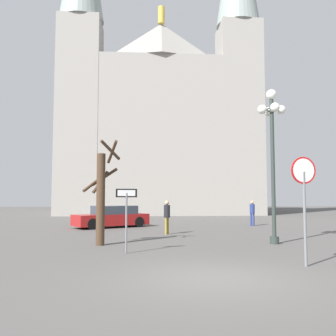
# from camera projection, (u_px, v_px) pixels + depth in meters

# --- Properties ---
(ground_plane) EXTENTS (120.00, 120.00, 0.00)m
(ground_plane) POSITION_uv_depth(u_px,v_px,m) (213.00, 279.00, 8.62)
(ground_plane) COLOR #514F4C
(cathedral) EXTENTS (21.43, 12.59, 37.01)m
(cathedral) POSITION_uv_depth(u_px,v_px,m) (159.00, 116.00, 41.54)
(cathedral) COLOR gray
(cathedral) RESTS_ON ground
(stop_sign) EXTENTS (0.75, 0.18, 3.02)m
(stop_sign) POSITION_uv_depth(u_px,v_px,m) (304.00, 189.00, 10.25)
(stop_sign) COLOR slate
(stop_sign) RESTS_ON ground
(one_way_arrow_sign) EXTENTS (0.71, 0.23, 2.17)m
(one_way_arrow_sign) POSITION_uv_depth(u_px,v_px,m) (126.00, 210.00, 12.49)
(one_way_arrow_sign) COLOR slate
(one_way_arrow_sign) RESTS_ON ground
(street_lamp) EXTENTS (1.18, 1.18, 6.36)m
(street_lamp) POSITION_uv_depth(u_px,v_px,m) (272.00, 136.00, 15.20)
(street_lamp) COLOR #2D3833
(street_lamp) RESTS_ON ground
(bare_tree) EXTENTS (1.49, 1.48, 4.15)m
(bare_tree) POSITION_uv_depth(u_px,v_px,m) (101.00, 194.00, 14.63)
(bare_tree) COLOR #473323
(bare_tree) RESTS_ON ground
(parked_car_near_red) EXTENTS (4.78, 3.79, 1.33)m
(parked_car_near_red) POSITION_uv_depth(u_px,v_px,m) (112.00, 217.00, 22.80)
(parked_car_near_red) COLOR maroon
(parked_car_near_red) RESTS_ON ground
(pedestrian_walking) EXTENTS (0.32, 0.32, 1.70)m
(pedestrian_walking) POSITION_uv_depth(u_px,v_px,m) (167.00, 214.00, 18.69)
(pedestrian_walking) COLOR olive
(pedestrian_walking) RESTS_ON ground
(pedestrian_standing) EXTENTS (0.32, 0.32, 1.63)m
(pedestrian_standing) POSITION_uv_depth(u_px,v_px,m) (252.00, 211.00, 23.95)
(pedestrian_standing) COLOR navy
(pedestrian_standing) RESTS_ON ground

